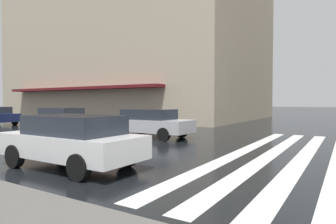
% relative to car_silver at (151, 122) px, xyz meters
% --- Properties ---
extents(haussmann_block_mid, '(19.44, 26.59, 18.64)m').
position_rel_car_silver_xyz_m(haussmann_block_mid, '(16.12, 12.87, 8.37)').
color(haussmann_block_mid, tan).
rests_on(haussmann_block_mid, ground_plane).
extents(car_silver, '(1.85, 4.10, 1.41)m').
position_rel_car_silver_xyz_m(car_silver, '(0.00, 0.00, 0.00)').
color(car_silver, '#B7B7BC').
rests_on(car_silver, ground_plane).
extents(car_white, '(1.85, 4.10, 1.41)m').
position_rel_car_silver_xyz_m(car_white, '(-6.50, -2.00, 0.00)').
color(car_white, silver).
rests_on(car_white, ground_plane).
extents(car_champagne, '(1.85, 4.10, 1.41)m').
position_rel_car_silver_xyz_m(car_champagne, '(0.00, 6.64, 0.00)').
color(car_champagne, tan).
rests_on(car_champagne, ground_plane).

